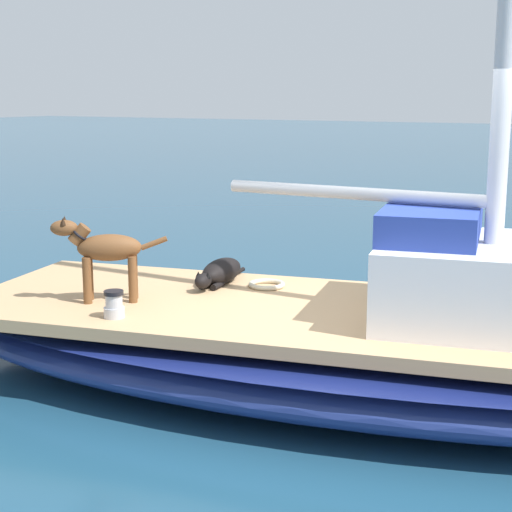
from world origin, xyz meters
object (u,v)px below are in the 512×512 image
object	(u,v)px
dog_black	(220,272)
coiled_rope	(267,284)
deck_winch	(114,305)
mooring_buoy	(488,243)
sailboat_main	(367,352)
dog_brown	(104,251)

from	to	relation	value
dog_black	coiled_rope	world-z (taller)	dog_black
deck_winch	mooring_buoy	distance (m)	7.04
deck_winch	dog_black	bearing A→B (deg)	174.26
deck_winch	sailboat_main	bearing A→B (deg)	123.08
sailboat_main	deck_winch	bearing A→B (deg)	-56.92
dog_brown	deck_winch	world-z (taller)	dog_brown
dog_black	deck_winch	world-z (taller)	dog_black
deck_winch	mooring_buoy	bearing A→B (deg)	169.78
sailboat_main	dog_brown	bearing A→B (deg)	-70.53
coiled_rope	deck_winch	bearing A→B (deg)	-21.29
dog_brown	dog_black	distance (m)	1.14
sailboat_main	coiled_rope	world-z (taller)	coiled_rope
dog_brown	deck_winch	distance (m)	0.61
dog_black	dog_brown	bearing A→B (deg)	-27.85
sailboat_main	mooring_buoy	world-z (taller)	sailboat_main
deck_winch	mooring_buoy	size ratio (longest dim) A/B	0.48
sailboat_main	dog_brown	xyz separation A→B (m)	(0.71, -2.02, 0.75)
dog_black	mooring_buoy	world-z (taller)	dog_black
dog_brown	dog_black	xyz separation A→B (m)	(-0.96, 0.51, -0.32)
deck_winch	coiled_rope	world-z (taller)	deck_winch
coiled_rope	mooring_buoy	bearing A→B (deg)	172.82
dog_brown	dog_black	size ratio (longest dim) A/B	0.86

